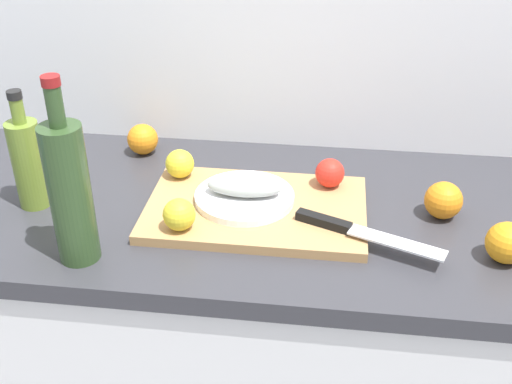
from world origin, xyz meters
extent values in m
cube|color=white|center=(0.00, 0.00, 0.43)|extent=(2.00, 0.58, 0.86)
cube|color=#333338|center=(0.00, 0.00, 0.88)|extent=(2.00, 0.60, 0.04)
cube|color=tan|center=(0.11, -0.02, 0.91)|extent=(0.44, 0.29, 0.02)
cylinder|color=white|center=(0.08, -0.01, 0.93)|extent=(0.20, 0.20, 0.01)
ellipsoid|color=#999E99|center=(0.08, -0.01, 0.95)|extent=(0.15, 0.07, 0.04)
cube|color=silver|center=(0.38, -0.14, 0.93)|extent=(0.18, 0.10, 0.00)
cube|color=black|center=(0.24, -0.08, 0.93)|extent=(0.11, 0.06, 0.02)
sphere|color=yellow|center=(-0.03, -0.13, 0.95)|extent=(0.06, 0.06, 0.06)
sphere|color=yellow|center=(-0.07, 0.07, 0.95)|extent=(0.06, 0.06, 0.06)
sphere|color=red|center=(0.25, 0.07, 0.95)|extent=(0.06, 0.06, 0.06)
cylinder|color=olive|center=(-0.35, -0.05, 0.99)|extent=(0.06, 0.06, 0.18)
cylinder|color=olive|center=(-0.35, -0.05, 1.11)|extent=(0.03, 0.03, 0.05)
cylinder|color=black|center=(-0.35, -0.05, 1.14)|extent=(0.03, 0.03, 0.02)
cylinder|color=#2D4723|center=(-0.19, -0.21, 1.03)|extent=(0.07, 0.07, 0.26)
cylinder|color=#2D4723|center=(-0.19, -0.21, 1.20)|extent=(0.03, 0.03, 0.07)
cylinder|color=maroon|center=(-0.19, -0.21, 1.24)|extent=(0.03, 0.03, 0.02)
sphere|color=orange|center=(0.48, 0.01, 0.94)|extent=(0.08, 0.08, 0.08)
sphere|color=orange|center=(0.57, -0.12, 0.94)|extent=(0.08, 0.08, 0.08)
sphere|color=orange|center=(-0.20, 0.21, 0.94)|extent=(0.07, 0.07, 0.07)
camera|label=1|loc=(0.24, -1.10, 1.59)|focal=44.17mm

